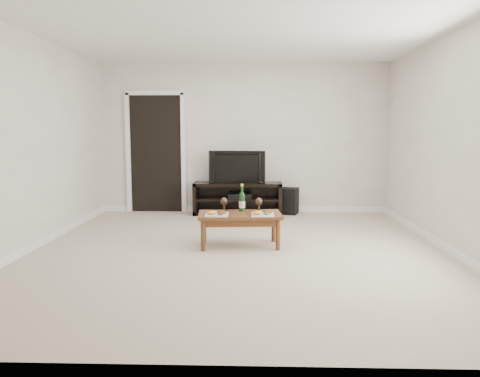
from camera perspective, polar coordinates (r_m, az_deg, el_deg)
name	(u,v)px	position (r m, az deg, el deg)	size (l,w,h in m)	color
floor	(238,251)	(5.67, -0.23, -7.65)	(5.50, 5.50, 0.00)	beige
back_wall	(244,138)	(8.26, 0.45, 6.12)	(5.00, 0.04, 2.60)	silver
ceiling	(238,26)	(5.61, -0.24, 19.19)	(5.00, 5.50, 0.04)	white
doorway	(156,154)	(8.41, -10.20, 4.15)	(0.90, 0.02, 2.05)	black
media_console	(238,198)	(8.07, -0.29, -1.21)	(1.51, 0.45, 0.55)	black
television	(238,167)	(8.01, -0.30, 2.69)	(0.96, 0.13, 0.55)	black
av_receiver	(240,196)	(8.05, -0.04, -0.87)	(0.40, 0.30, 0.08)	black
subwoofer	(289,201)	(8.16, 5.95, -1.51)	(0.30, 0.30, 0.45)	black
coffee_table	(240,230)	(5.87, -0.03, -5.05)	(1.02, 0.56, 0.42)	brown
plate_left	(217,213)	(5.68, -2.85, -2.95)	(0.27, 0.27, 0.07)	white
plate_right	(263,212)	(5.69, 2.78, -2.94)	(0.27, 0.27, 0.07)	white
wine_bottle	(242,198)	(5.94, 0.24, -1.12)	(0.07, 0.07, 0.35)	#0E3614
goblet_left	(224,204)	(6.01, -1.95, -1.90)	(0.09, 0.09, 0.17)	#3D3221
goblet_right	(259,204)	(5.99, 2.32, -1.93)	(0.09, 0.09, 0.17)	#3D3221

